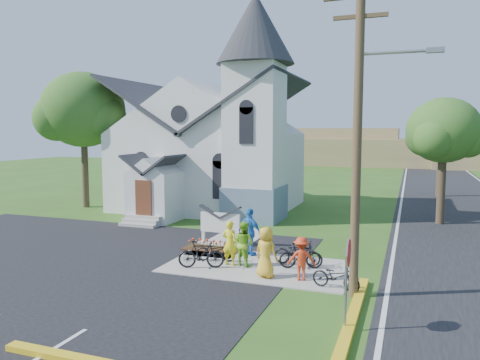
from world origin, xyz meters
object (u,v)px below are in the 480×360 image
at_px(bike_2, 297,253).
at_px(cyclist_3, 301,258).
at_px(bike_4, 336,276).
at_px(cyclist_4, 266,252).
at_px(church_sign, 220,223).
at_px(stop_sign, 348,265).
at_px(utility_pole, 360,125).
at_px(cyclist_2, 250,232).
at_px(bike_3, 301,256).
at_px(cyclist_1, 244,243).
at_px(bike_0, 216,251).
at_px(cyclist_0, 230,243).
at_px(bike_1, 201,254).

xyz_separation_m(bike_2, cyclist_3, (0.55, -1.75, 0.28)).
height_order(bike_2, bike_4, bike_2).
bearing_deg(cyclist_4, church_sign, -30.13).
bearing_deg(stop_sign, cyclist_4, 133.02).
bearing_deg(cyclist_3, utility_pole, 139.32).
distance_m(cyclist_2, bike_4, 5.05).
height_order(utility_pole, bike_3, utility_pole).
bearing_deg(cyclist_1, cyclist_4, 159.58).
distance_m(bike_0, bike_3, 3.42).
bearing_deg(cyclist_3, cyclist_1, -36.88).
bearing_deg(bike_0, cyclist_4, -127.43).
xyz_separation_m(church_sign, cyclist_2, (1.88, -1.34, 0.01)).
relative_size(stop_sign, cyclist_2, 1.26).
bearing_deg(utility_pole, cyclist_0, 160.38).
xyz_separation_m(church_sign, bike_0, (0.89, -2.63, -0.56)).
distance_m(utility_pole, stop_sign, 4.52).
bearing_deg(cyclist_0, bike_1, 47.05).
bearing_deg(bike_4, utility_pole, -103.72).
distance_m(stop_sign, cyclist_0, 6.76).
bearing_deg(bike_1, cyclist_2, -45.48).
distance_m(stop_sign, cyclist_1, 6.49).
distance_m(church_sign, bike_0, 2.83).
bearing_deg(bike_4, cyclist_3, 80.03).
bearing_deg(bike_0, utility_pole, -120.32).
xyz_separation_m(utility_pole, stop_sign, (0.07, -2.70, -3.62)).
relative_size(utility_pole, cyclist_3, 6.57).
relative_size(church_sign, cyclist_3, 1.45).
distance_m(church_sign, cyclist_2, 2.31).
relative_size(cyclist_0, cyclist_1, 1.01).
xyz_separation_m(cyclist_3, cyclist_4, (-1.25, -0.12, 0.14)).
bearing_deg(cyclist_3, stop_sign, 103.81).
bearing_deg(bike_3, cyclist_2, 48.21).
bearing_deg(cyclist_4, bike_4, -171.05).
bearing_deg(bike_3, cyclist_1, 82.01).
relative_size(church_sign, stop_sign, 0.89).
relative_size(utility_pole, bike_4, 6.10).
height_order(utility_pole, bike_2, utility_pole).
relative_size(church_sign, bike_3, 1.34).
height_order(church_sign, cyclist_4, cyclist_4).
bearing_deg(cyclist_1, bike_4, 179.18).
relative_size(bike_0, bike_2, 0.88).
height_order(bike_2, cyclist_4, cyclist_4).
bearing_deg(bike_1, cyclist_4, -114.39).
distance_m(cyclist_2, cyclist_3, 3.67).
bearing_deg(cyclist_2, bike_1, 85.42).
bearing_deg(bike_4, cyclist_2, 67.24).
height_order(bike_0, bike_1, bike_1).
bearing_deg(church_sign, bike_3, -29.73).
height_order(bike_2, cyclist_3, cyclist_3).
bearing_deg(cyclist_0, cyclist_4, 157.56).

